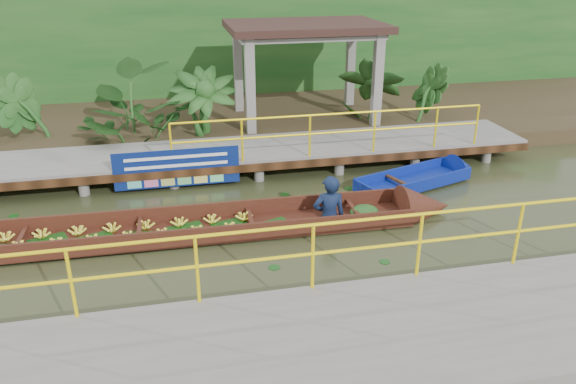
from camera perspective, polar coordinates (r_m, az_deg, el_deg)
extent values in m
plane|color=#30341A|center=(10.94, -5.74, -4.45)|extent=(80.00, 80.00, 0.00)
cube|color=#362A1B|center=(17.84, -8.77, 7.29)|extent=(30.00, 8.00, 0.45)
cube|color=slate|center=(13.95, -7.60, 3.97)|extent=(16.00, 2.00, 0.15)
cube|color=black|center=(13.04, -7.17, 2.22)|extent=(16.00, 0.12, 0.18)
cylinder|color=yellow|center=(13.22, 4.60, 7.91)|extent=(7.50, 0.05, 0.05)
cylinder|color=yellow|center=(13.35, 4.53, 6.05)|extent=(7.50, 0.05, 0.05)
cylinder|color=yellow|center=(13.36, 4.53, 5.84)|extent=(0.05, 0.05, 1.00)
cylinder|color=slate|center=(13.59, -24.22, 0.25)|extent=(0.24, 0.24, 0.55)
cylinder|color=slate|center=(15.06, -23.17, 2.58)|extent=(0.24, 0.24, 0.55)
cylinder|color=slate|center=(13.29, -15.81, 0.99)|extent=(0.24, 0.24, 0.55)
cylinder|color=slate|center=(14.79, -15.58, 3.29)|extent=(0.24, 0.24, 0.55)
cylinder|color=slate|center=(13.29, -7.22, 1.72)|extent=(0.24, 0.24, 0.55)
cylinder|color=slate|center=(14.79, -7.84, 3.95)|extent=(0.24, 0.24, 0.55)
cylinder|color=slate|center=(13.59, 1.20, 2.40)|extent=(0.24, 0.24, 0.55)
cylinder|color=slate|center=(15.06, -0.22, 4.53)|extent=(0.24, 0.24, 0.55)
cylinder|color=slate|center=(14.17, 9.10, 2.99)|extent=(0.24, 0.24, 0.55)
cylinder|color=slate|center=(15.58, 7.01, 5.01)|extent=(0.24, 0.24, 0.55)
cylinder|color=slate|center=(14.99, 16.27, 3.48)|extent=(0.24, 0.24, 0.55)
cylinder|color=slate|center=(16.33, 13.69, 5.37)|extent=(0.24, 0.24, 0.55)
cylinder|color=slate|center=(13.29, -7.22, 1.72)|extent=(0.24, 0.24, 0.55)
cube|color=slate|center=(7.51, 6.28, -16.36)|extent=(18.00, 2.40, 0.70)
cylinder|color=yellow|center=(7.69, 4.04, -3.21)|extent=(10.00, 0.05, 0.05)
cylinder|color=yellow|center=(7.90, 3.95, -6.13)|extent=(10.00, 0.05, 0.05)
cylinder|color=yellow|center=(7.92, 3.94, -6.45)|extent=(0.05, 0.05, 1.00)
cube|color=slate|center=(15.30, -3.85, 10.16)|extent=(0.25, 0.25, 2.80)
cube|color=slate|center=(16.21, 9.04, 10.68)|extent=(0.25, 0.25, 2.80)
cube|color=slate|center=(17.62, -5.08, 11.88)|extent=(0.25, 0.25, 2.80)
cube|color=slate|center=(18.42, 6.35, 12.33)|extent=(0.25, 0.25, 2.80)
cube|color=slate|center=(16.57, 1.76, 15.79)|extent=(4.00, 2.60, 0.12)
cube|color=black|center=(16.55, 1.77, 16.48)|extent=(4.40, 3.00, 0.20)
cube|color=#164517|center=(19.90, -9.65, 14.14)|extent=(30.00, 0.80, 4.00)
cube|color=#35160E|center=(11.06, -9.27, -3.95)|extent=(8.52, 1.24, 0.06)
cube|color=#35160E|center=(11.47, -9.44, -2.09)|extent=(8.50, 0.25, 0.36)
cube|color=#35160E|center=(10.52, -9.19, -4.54)|extent=(8.50, 0.25, 0.36)
cone|color=#35160E|center=(12.05, 13.75, -1.53)|extent=(1.08, 1.04, 1.02)
ellipsoid|color=#164517|center=(11.56, 7.76, -2.00)|extent=(0.61, 0.48, 0.28)
imported|color=#0F1B3A|center=(11.02, 4.32, 1.63)|extent=(0.69, 0.48, 1.84)
cube|color=navy|center=(13.39, 12.57, 0.90)|extent=(2.94, 1.70, 0.09)
cube|color=navy|center=(13.63, 11.41, 1.93)|extent=(2.69, 0.96, 0.28)
cube|color=navy|center=(13.07, 13.86, 0.75)|extent=(2.69, 0.96, 0.28)
cube|color=navy|center=(12.47, 7.86, 0.12)|extent=(0.32, 0.82, 0.28)
cone|color=navy|center=(14.46, 17.23, 2.34)|extent=(0.79, 0.93, 0.79)
cube|color=black|center=(13.03, 11.11, 1.11)|extent=(0.36, 0.83, 0.05)
cube|color=navy|center=(12.93, -11.20, 2.39)|extent=(2.82, 0.03, 0.88)
cube|color=white|center=(12.82, -11.29, 3.49)|extent=(2.29, 0.01, 0.07)
cube|color=white|center=(12.89, -11.22, 2.65)|extent=(2.29, 0.01, 0.07)
imported|color=#164517|center=(15.83, -25.40, 7.22)|extent=(1.33, 1.33, 1.67)
imported|color=#164517|center=(15.45, -16.31, 8.19)|extent=(1.33, 1.33, 1.67)
imported|color=#164517|center=(15.43, -8.83, 8.84)|extent=(1.33, 1.33, 1.67)
imported|color=#164517|center=(16.49, 9.00, 9.77)|extent=(1.33, 1.33, 1.67)
imported|color=#164517|center=(17.09, 13.78, 9.86)|extent=(1.33, 1.33, 1.67)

